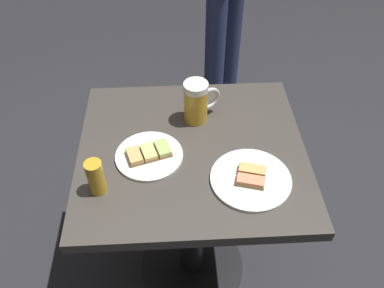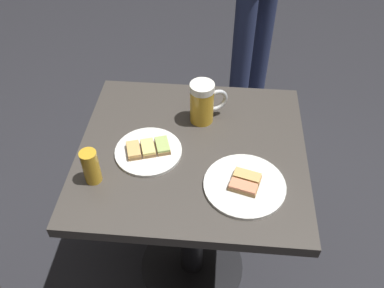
# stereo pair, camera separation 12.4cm
# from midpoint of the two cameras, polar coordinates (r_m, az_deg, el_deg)

# --- Properties ---
(ground_plane) EXTENTS (6.00, 6.00, 0.00)m
(ground_plane) POSITION_cam_midpoint_polar(r_m,az_deg,el_deg) (1.85, -2.00, -16.84)
(ground_plane) COLOR #28282D
(cafe_table) EXTENTS (0.65, 0.70, 0.73)m
(cafe_table) POSITION_cam_midpoint_polar(r_m,az_deg,el_deg) (1.39, -2.56, -5.99)
(cafe_table) COLOR black
(cafe_table) RESTS_ON ground_plane
(plate_near) EXTENTS (0.21, 0.21, 0.03)m
(plate_near) POSITION_cam_midpoint_polar(r_m,az_deg,el_deg) (1.23, -8.92, -1.67)
(plate_near) COLOR white
(plate_near) RESTS_ON cafe_table
(plate_far) EXTENTS (0.23, 0.23, 0.03)m
(plate_far) POSITION_cam_midpoint_polar(r_m,az_deg,el_deg) (1.16, 5.28, -5.03)
(plate_far) COLOR white
(plate_far) RESTS_ON cafe_table
(beer_mug) EXTENTS (0.09, 0.12, 0.14)m
(beer_mug) POSITION_cam_midpoint_polar(r_m,az_deg,el_deg) (1.30, -2.00, 5.87)
(beer_mug) COLOR gold
(beer_mug) RESTS_ON cafe_table
(beer_glass_small) EXTENTS (0.05, 0.05, 0.11)m
(beer_glass_small) POSITION_cam_midpoint_polar(r_m,az_deg,el_deg) (1.15, -16.43, -4.67)
(beer_glass_small) COLOR gold
(beer_glass_small) RESTS_ON cafe_table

